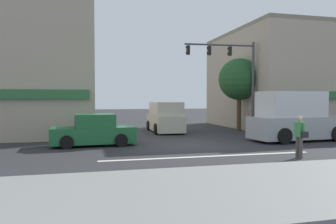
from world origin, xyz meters
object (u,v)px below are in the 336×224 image
(sedan_crossing_rightbound, at_px, (94,131))
(pedestrian_foreground_with_bag, at_px, (300,134))
(utility_pole_near_left, at_px, (25,70))
(van_waiting_far, at_px, (165,118))
(box_truck_crossing_leftbound, at_px, (296,118))
(utility_pole_far_right, at_px, (254,74))
(traffic_light_mast, at_px, (235,70))
(street_tree, at_px, (239,80))

(sedan_crossing_rightbound, distance_m, pedestrian_foreground_with_bag, 9.59)
(utility_pole_near_left, height_order, van_waiting_far, utility_pole_near_left)
(utility_pole_near_left, xyz_separation_m, box_truck_crossing_leftbound, (14.59, -3.33, -2.69))
(sedan_crossing_rightbound, bearing_deg, utility_pole_far_right, 29.15)
(utility_pole_near_left, height_order, sedan_crossing_rightbound, utility_pole_near_left)
(utility_pole_near_left, bearing_deg, utility_pole_far_right, 15.68)
(utility_pole_far_right, height_order, van_waiting_far, utility_pole_far_right)
(traffic_light_mast, height_order, box_truck_crossing_leftbound, traffic_light_mast)
(van_waiting_far, bearing_deg, traffic_light_mast, -24.12)
(street_tree, bearing_deg, van_waiting_far, 175.50)
(traffic_light_mast, distance_m, box_truck_crossing_leftbound, 5.65)
(utility_pole_near_left, relative_size, traffic_light_mast, 1.22)
(sedan_crossing_rightbound, relative_size, pedestrian_foreground_with_bag, 2.51)
(utility_pole_far_right, relative_size, traffic_light_mast, 1.35)
(street_tree, xyz_separation_m, utility_pole_near_left, (-14.10, -2.70, 0.19))
(box_truck_crossing_leftbound, bearing_deg, pedestrian_foreground_with_bag, -123.92)
(van_waiting_far, bearing_deg, street_tree, -4.50)
(street_tree, relative_size, sedan_crossing_rightbound, 1.27)
(street_tree, height_order, utility_pole_far_right, utility_pole_far_right)
(box_truck_crossing_leftbound, bearing_deg, sedan_crossing_rightbound, 175.85)
(street_tree, xyz_separation_m, pedestrian_foreground_with_bag, (-2.77, -10.87, -2.81))
(street_tree, distance_m, traffic_light_mast, 1.96)
(traffic_light_mast, relative_size, van_waiting_far, 1.34)
(utility_pole_far_right, xyz_separation_m, traffic_light_mast, (-3.34, -3.43, -0.05))
(street_tree, relative_size, pedestrian_foreground_with_bag, 3.17)
(utility_pole_far_right, bearing_deg, van_waiting_far, -169.27)
(utility_pole_far_right, height_order, box_truck_crossing_leftbound, utility_pole_far_right)
(traffic_light_mast, distance_m, pedestrian_foreground_with_bag, 10.06)
(street_tree, distance_m, sedan_crossing_rightbound, 12.13)
(utility_pole_far_right, distance_m, sedan_crossing_rightbound, 15.07)
(utility_pole_near_left, relative_size, pedestrian_foreground_with_bag, 4.55)
(utility_pole_far_right, distance_m, van_waiting_far, 8.54)
(utility_pole_near_left, bearing_deg, traffic_light_mast, 5.09)
(utility_pole_near_left, bearing_deg, sedan_crossing_rightbound, -35.20)
(street_tree, distance_m, van_waiting_far, 6.14)
(utility_pole_far_right, height_order, sedan_crossing_rightbound, utility_pole_far_right)
(utility_pole_near_left, distance_m, box_truck_crossing_leftbound, 15.21)
(street_tree, bearing_deg, traffic_light_mast, -125.19)
(traffic_light_mast, xyz_separation_m, sedan_crossing_rightbound, (-9.43, -3.69, -3.59))
(box_truck_crossing_leftbound, bearing_deg, street_tree, 94.66)
(box_truck_crossing_leftbound, bearing_deg, utility_pole_far_right, 77.46)
(utility_pole_far_right, relative_size, van_waiting_far, 1.82)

